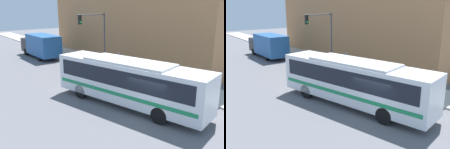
{
  "view_description": "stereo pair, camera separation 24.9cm",
  "coord_description": "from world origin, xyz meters",
  "views": [
    {
      "loc": [
        -10.69,
        -9.48,
        6.68
      ],
      "look_at": [
        1.04,
        5.45,
        1.36
      ],
      "focal_mm": 40.0,
      "sensor_mm": 36.0,
      "label": 1
    },
    {
      "loc": [
        -10.5,
        -9.63,
        6.68
      ],
      "look_at": [
        1.04,
        5.45,
        1.36
      ],
      "focal_mm": 40.0,
      "sensor_mm": 36.0,
      "label": 2
    }
  ],
  "objects": [
    {
      "name": "ground_plane",
      "position": [
        0.0,
        0.0,
        0.0
      ],
      "size": [
        120.0,
        120.0,
        0.0
      ],
      "primitive_type": "plane",
      "color": "slate"
    },
    {
      "name": "sidewalk",
      "position": [
        6.19,
        20.0,
        0.06
      ],
      "size": [
        3.39,
        70.0,
        0.12
      ],
      "color": "#B7B2A8",
      "rests_on": "ground_plane"
    },
    {
      "name": "building_facade",
      "position": [
        10.89,
        14.6,
        6.25
      ],
      "size": [
        6.0,
        27.19,
        12.51
      ],
      "color": "#B27A4C",
      "rests_on": "ground_plane"
    },
    {
      "name": "city_bus",
      "position": [
        0.04,
        2.45,
        1.84
      ],
      "size": [
        4.75,
        11.45,
        3.16
      ],
      "rotation": [
        0.0,
        0.0,
        0.21
      ],
      "color": "silver",
      "rests_on": "ground_plane"
    },
    {
      "name": "delivery_truck",
      "position": [
        1.95,
        21.66,
        1.64
      ],
      "size": [
        2.47,
        7.9,
        3.0
      ],
      "color": "#265999",
      "rests_on": "ground_plane"
    },
    {
      "name": "fire_hydrant",
      "position": [
        5.1,
        4.51,
        0.49
      ],
      "size": [
        0.23,
        0.31,
        0.73
      ],
      "color": "gold",
      "rests_on": "sidewalk"
    },
    {
      "name": "traffic_light_pole",
      "position": [
        4.18,
        12.12,
        4.04
      ],
      "size": [
        3.28,
        0.35,
        5.75
      ],
      "color": "#47474C",
      "rests_on": "sidewalk"
    },
    {
      "name": "parking_meter",
      "position": [
        5.1,
        10.08,
        1.0
      ],
      "size": [
        0.14,
        0.14,
        1.29
      ],
      "color": "#47474C",
      "rests_on": "sidewalk"
    },
    {
      "name": "pedestrian_near_corner",
      "position": [
        5.77,
        10.31,
        1.04
      ],
      "size": [
        0.34,
        0.34,
        1.79
      ],
      "color": "#47382D",
      "rests_on": "sidewalk"
    }
  ]
}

